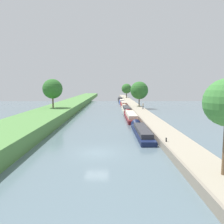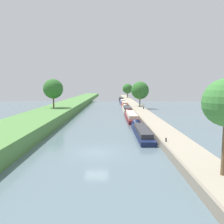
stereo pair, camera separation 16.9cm
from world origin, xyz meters
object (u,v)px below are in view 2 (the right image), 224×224
narrowboat_cream (126,109)px  narrowboat_red (124,104)px  narrowboat_maroon (130,116)px  narrowboat_blue (122,101)px  mooring_bollard_far (123,98)px  person_walking (143,106)px  narrowboat_navy (141,131)px  mooring_bollard_near (165,140)px  narrowboat_black (121,99)px

narrowboat_cream → narrowboat_red: narrowboat_red is taller
narrowboat_maroon → narrowboat_cream: size_ratio=1.00×
narrowboat_blue → mooring_bollard_far: narrowboat_blue is taller
narrowboat_maroon → person_walking: 13.01m
narrowboat_red → mooring_bollard_far: (1.74, 35.53, 0.39)m
narrowboat_red → narrowboat_blue: narrowboat_red is taller
narrowboat_maroon → narrowboat_red: bearing=89.4°
narrowboat_navy → narrowboat_cream: 31.39m
mooring_bollard_near → mooring_bollard_far: (0.00, 89.80, 0.00)m
narrowboat_cream → mooring_bollard_far: size_ratio=35.24×
narrowboat_cream → narrowboat_blue: size_ratio=1.37×
person_walking → mooring_bollard_near: (-2.43, -35.42, -0.65)m
narrowboat_cream → narrowboat_black: size_ratio=1.04×
narrowboat_navy → narrowboat_red: (0.10, 46.67, 0.14)m
narrowboat_navy → mooring_bollard_far: bearing=88.7°
narrowboat_blue → narrowboat_red: bearing=-89.9°
person_walking → mooring_bollard_far: size_ratio=3.69×
narrowboat_navy → narrowboat_maroon: 15.65m
narrowboat_cream → mooring_bollard_near: 39.04m
narrowboat_cream → narrowboat_blue: 28.96m
narrowboat_navy → narrowboat_black: (0.07, 74.95, 0.14)m
person_walking → mooring_bollard_near: bearing=-93.9°
person_walking → mooring_bollard_near: person_walking is taller
narrowboat_black → mooring_bollard_far: narrowboat_black is taller
narrowboat_black → mooring_bollard_near: 82.58m
narrowboat_maroon → mooring_bollard_near: narrowboat_maroon is taller
narrowboat_blue → narrowboat_black: 14.61m
narrowboat_blue → person_walking: 32.81m
mooring_bollard_far → person_walking: bearing=-87.4°
mooring_bollard_near → narrowboat_blue: bearing=91.5°
narrowboat_black → mooring_bollard_near: size_ratio=33.95×
narrowboat_cream → narrowboat_black: narrowboat_black is taller
narrowboat_blue → narrowboat_black: size_ratio=0.76×
narrowboat_black → person_walking: (4.19, -47.14, 1.04)m
narrowboat_navy → mooring_bollard_near: size_ratio=31.08×
narrowboat_cream → narrowboat_blue: narrowboat_blue is taller
narrowboat_maroon → mooring_bollard_near: size_ratio=35.13×
narrowboat_red → narrowboat_blue: size_ratio=1.33×
narrowboat_blue → narrowboat_black: (-0.00, 14.61, 0.04)m
narrowboat_black → narrowboat_cream: bearing=-90.2°
narrowboat_navy → narrowboat_blue: bearing=89.9°
narrowboat_red → narrowboat_black: (-0.03, 28.28, -0.00)m
narrowboat_maroon → mooring_bollard_far: narrowboat_maroon is taller
narrowboat_maroon → narrowboat_blue: narrowboat_blue is taller
narrowboat_maroon → narrowboat_blue: size_ratio=1.37×
narrowboat_red → narrowboat_cream: bearing=-90.8°
narrowboat_navy → narrowboat_black: 74.95m
narrowboat_cream → person_walking: 5.76m
narrowboat_maroon → narrowboat_black: (0.28, 59.31, 0.04)m
narrowboat_blue → mooring_bollard_near: narrowboat_blue is taller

